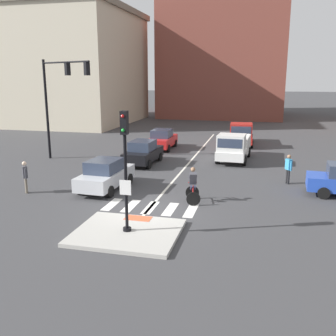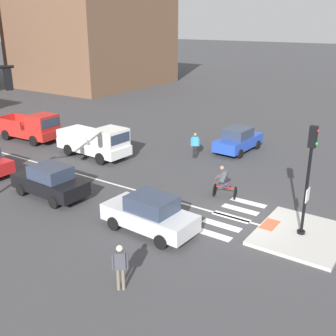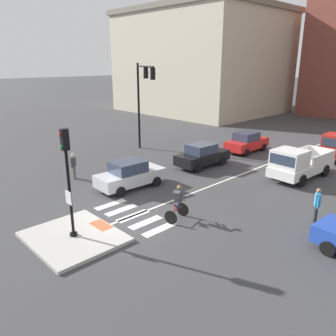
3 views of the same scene
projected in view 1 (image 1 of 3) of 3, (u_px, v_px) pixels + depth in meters
name	position (u px, v px, depth m)	size (l,w,h in m)	color
ground_plane	(148.00, 210.00, 17.23)	(300.00, 300.00, 0.00)	#3D3D3F
traffic_island	(127.00, 232.00, 14.60)	(3.94, 3.38, 0.15)	#B2AFA8
tactile_pad_front	(138.00, 218.00, 15.85)	(1.10, 0.60, 0.01)	#DB5B38
signal_pole	(125.00, 161.00, 13.94)	(0.44, 0.38, 4.54)	black
crosswalk_stripe_a	(112.00, 204.00, 18.03)	(0.44, 1.80, 0.01)	silver
crosswalk_stripe_b	(131.00, 206.00, 17.81)	(0.44, 1.80, 0.01)	silver
crosswalk_stripe_c	(150.00, 207.00, 17.59)	(0.44, 1.80, 0.01)	silver
crosswalk_stripe_d	(170.00, 209.00, 17.37)	(0.44, 1.80, 0.01)	silver
crosswalk_stripe_e	(191.00, 211.00, 17.15)	(0.44, 1.80, 0.01)	silver
lane_centre_line	(189.00, 163.00, 26.68)	(0.14, 28.00, 0.01)	silver
traffic_light_mast	(58.00, 92.00, 26.17)	(4.64, 2.45, 7.04)	black
building_corner_right	(225.00, 52.00, 58.28)	(18.02, 17.90, 18.98)	brown
building_far_block	(52.00, 67.00, 49.77)	(21.41, 18.07, 14.22)	beige
car_black_westbound_far	(143.00, 152.00, 26.20)	(1.95, 4.16, 1.64)	black
car_silver_westbound_near	(105.00, 175.00, 20.26)	(2.00, 4.18, 1.64)	silver
car_red_westbound_distant	(162.00, 139.00, 31.69)	(1.86, 4.11, 1.64)	red
pickup_truck_red_eastbound_distant	(241.00, 134.00, 33.28)	(2.23, 5.18, 2.08)	red
pickup_truck_white_eastbound_far	(233.00, 148.00, 26.97)	(2.27, 5.20, 2.08)	white
cyclist	(193.00, 184.00, 18.21)	(0.89, 1.21, 1.68)	black
pedestrian_at_curb_left	(25.00, 175.00, 19.60)	(0.40, 0.45, 1.67)	#6B6051
pedestrian_waiting_far_side	(288.00, 167.00, 21.29)	(0.37, 0.48, 1.67)	black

